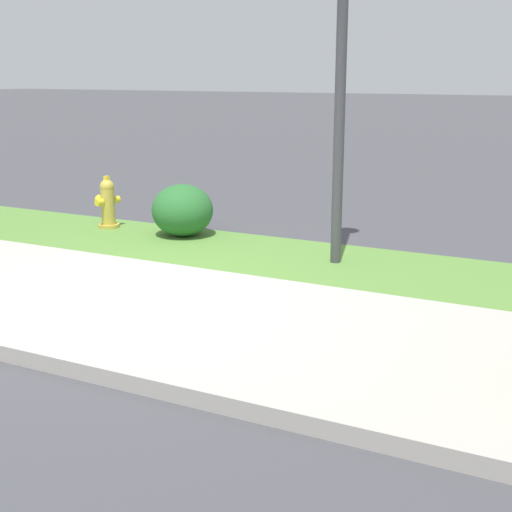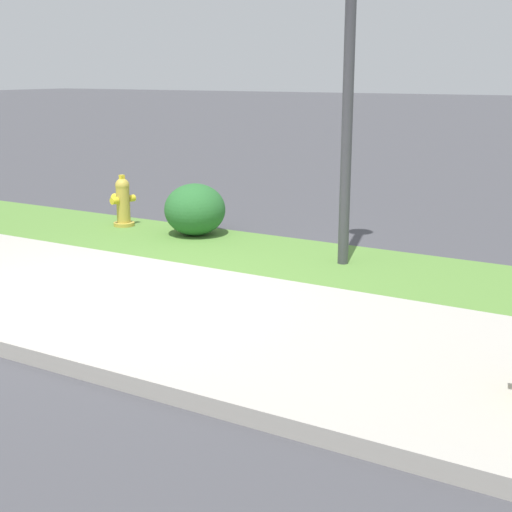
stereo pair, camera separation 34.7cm
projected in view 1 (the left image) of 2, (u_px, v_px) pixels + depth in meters
name	position (u px, v px, depth m)	size (l,w,h in m)	color
ground_plane	(110.00, 301.00, 6.27)	(120.00, 120.00, 0.00)	#424247
sidewalk_pavement	(110.00, 301.00, 6.27)	(18.00, 2.53, 0.01)	#ADA89E
grass_verge	(226.00, 249.00, 8.08)	(18.00, 1.65, 0.01)	#568438
fire_hydrant_near_corner	(107.00, 203.00, 9.14)	(0.33, 0.37, 0.67)	gold
shrub_bush_far_verge	(182.00, 210.00, 8.69)	(0.75, 0.75, 0.64)	#28662D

